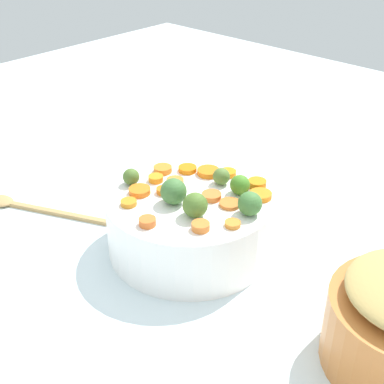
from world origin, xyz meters
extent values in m
cube|color=white|center=(0.00, 0.00, 0.01)|extent=(2.40, 2.40, 0.02)
cylinder|color=white|center=(0.00, -0.06, 0.07)|extent=(0.28, 0.28, 0.10)
cylinder|color=orange|center=(0.08, -0.06, 0.13)|extent=(0.04, 0.04, 0.01)
cylinder|color=orange|center=(0.09, -0.09, 0.13)|extent=(0.04, 0.04, 0.01)
cylinder|color=orange|center=(0.06, -0.12, 0.13)|extent=(0.04, 0.04, 0.01)
cylinder|color=orange|center=(-0.09, -0.13, 0.13)|extent=(0.05, 0.05, 0.01)
cylinder|color=orange|center=(0.04, -0.04, 0.13)|extent=(0.03, 0.03, 0.01)
cylinder|color=orange|center=(0.00, -0.16, 0.13)|extent=(0.04, 0.04, 0.01)
cylinder|color=orange|center=(-0.01, 0.05, 0.13)|extent=(0.03, 0.03, 0.01)
cylinder|color=orange|center=(-0.07, -0.08, 0.13)|extent=(0.05, 0.05, 0.01)
cylinder|color=orange|center=(-0.03, -0.08, 0.13)|extent=(0.04, 0.04, 0.01)
cylinder|color=orange|center=(-0.06, -0.16, 0.13)|extent=(0.04, 0.04, 0.01)
cylinder|color=orange|center=(0.05, -0.07, 0.13)|extent=(0.04, 0.04, 0.01)
cylinder|color=orange|center=(-0.08, 0.00, 0.13)|extent=(0.03, 0.03, 0.01)
cylinder|color=orange|center=(0.07, -0.01, 0.13)|extent=(0.04, 0.04, 0.01)
cylinder|color=orange|center=(-0.11, -0.04, 0.13)|extent=(0.03, 0.03, 0.01)
cylinder|color=orange|center=(0.03, -0.14, 0.13)|extent=(0.05, 0.05, 0.01)
cylinder|color=orange|center=(0.05, 0.03, 0.13)|extent=(0.04, 0.04, 0.01)
sphere|color=#458325|center=(-0.05, -0.12, 0.14)|extent=(0.03, 0.03, 0.03)
sphere|color=#587935|center=(-0.01, -0.13, 0.14)|extent=(0.03, 0.03, 0.03)
sphere|color=#4E6E2C|center=(0.10, -0.02, 0.14)|extent=(0.03, 0.03, 0.03)
sphere|color=#427438|center=(0.01, -0.03, 0.15)|extent=(0.04, 0.04, 0.04)
sphere|color=#437938|center=(-0.10, -0.08, 0.14)|extent=(0.04, 0.04, 0.04)
sphere|color=#4F732B|center=(-0.05, -0.02, 0.14)|extent=(0.04, 0.04, 0.04)
cube|color=tan|center=(0.26, 0.04, 0.02)|extent=(0.21, 0.10, 0.01)
camera|label=1|loc=(-0.51, 0.49, 0.58)|focal=50.12mm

